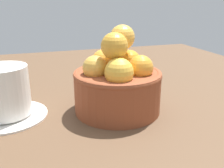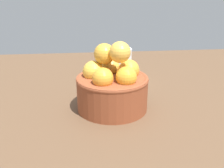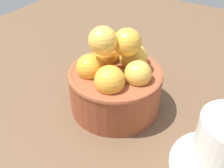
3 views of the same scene
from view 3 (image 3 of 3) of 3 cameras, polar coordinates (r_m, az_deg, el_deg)
The scene contains 2 objects.
ground_plane at distance 45.23cm, azimuth 0.66°, elevation -6.55°, with size 111.27×97.45×3.84cm, color brown.
terracotta_bowl at distance 40.75cm, azimuth 0.75°, elevation 0.65°, with size 14.71×14.71×14.42cm.
Camera 3 is at (27.92, 17.46, 29.09)cm, focal length 41.65 mm.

